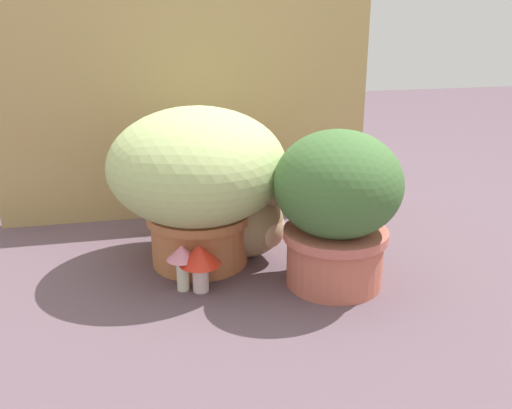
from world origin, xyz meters
name	(u,v)px	position (x,y,z in m)	size (l,w,h in m)	color
ground_plane	(214,274)	(0.00, 0.00, 0.00)	(6.00, 6.00, 0.00)	#5C4852
cardboard_backdrop	(187,111)	(-0.01, 0.48, 0.35)	(1.22, 0.03, 0.71)	tan
grass_planter	(197,176)	(-0.03, 0.09, 0.25)	(0.48, 0.48, 0.43)	#BC6F43
leafy_planter	(337,204)	(0.30, -0.12, 0.22)	(0.32, 0.32, 0.40)	#C26552
cat	(246,216)	(0.11, 0.10, 0.12)	(0.32, 0.33, 0.32)	tan
mushroom_ornament_pink	(182,258)	(-0.09, -0.07, 0.09)	(0.08, 0.08, 0.12)	silver
mushroom_ornament_red	(200,259)	(-0.05, -0.09, 0.09)	(0.11, 0.11, 0.13)	silver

